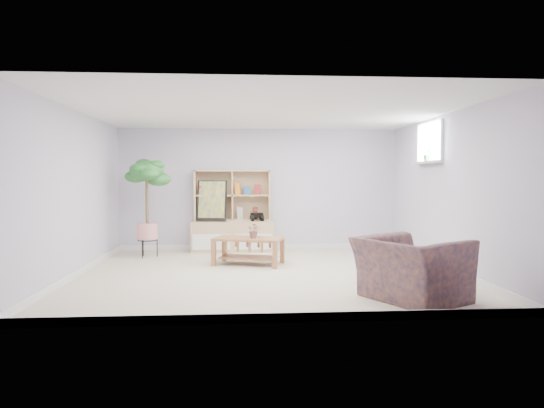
{
  "coord_description": "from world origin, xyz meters",
  "views": [
    {
      "loc": [
        -0.4,
        -7.16,
        1.41
      ],
      "look_at": [
        0.11,
        0.31,
        1.02
      ],
      "focal_mm": 32.0,
      "sensor_mm": 36.0,
      "label": 1
    }
  ],
  "objects": [
    {
      "name": "sill_plant",
      "position": [
        2.67,
        0.57,
        1.81
      ],
      "size": [
        0.16,
        0.14,
        0.23
      ],
      "primitive_type": "imported",
      "rotation": [
        0.0,
        0.0,
        0.39
      ],
      "color": "#1C6125",
      "rests_on": "window_sill"
    },
    {
      "name": "poster",
      "position": [
        -0.92,
        2.18,
        0.99
      ],
      "size": [
        0.59,
        0.23,
        0.79
      ],
      "primitive_type": null,
      "rotation": [
        0.0,
        0.0,
        -0.18
      ],
      "color": "yellow",
      "rests_on": "storage_unit"
    },
    {
      "name": "armchair",
      "position": [
        1.6,
        -1.71,
        0.41
      ],
      "size": [
        1.4,
        1.45,
        0.83
      ],
      "primitive_type": "imported",
      "rotation": [
        0.0,
        0.0,
        2.08
      ],
      "color": "#191F3D",
      "rests_on": "floor"
    },
    {
      "name": "window_sill",
      "position": [
        2.67,
        0.6,
        1.68
      ],
      "size": [
        0.14,
        1.0,
        0.04
      ],
      "primitive_type": "cube",
      "color": "white",
      "rests_on": "walls"
    },
    {
      "name": "floor",
      "position": [
        0.0,
        0.0,
        0.0
      ],
      "size": [
        5.5,
        5.0,
        0.01
      ],
      "primitive_type": "cube",
      "color": "#C1B69A",
      "rests_on": "ground"
    },
    {
      "name": "table_plant",
      "position": [
        -0.15,
        0.68,
        0.57
      ],
      "size": [
        0.29,
        0.29,
        0.25
      ],
      "primitive_type": "imported",
      "rotation": [
        0.0,
        0.0,
        -0.73
      ],
      "color": "#286533",
      "rests_on": "coffee_table"
    },
    {
      "name": "toy_truck",
      "position": [
        -0.05,
        2.18,
        0.68
      ],
      "size": [
        0.36,
        0.27,
        0.18
      ],
      "primitive_type": null,
      "rotation": [
        0.0,
        0.0,
        0.12
      ],
      "color": "black",
      "rests_on": "storage_unit"
    },
    {
      "name": "window",
      "position": [
        2.73,
        0.6,
        2.0
      ],
      "size": [
        0.1,
        0.98,
        0.68
      ],
      "primitive_type": null,
      "color": "white",
      "rests_on": "walls"
    },
    {
      "name": "ceiling",
      "position": [
        0.0,
        0.0,
        2.4
      ],
      "size": [
        5.5,
        5.0,
        0.01
      ],
      "primitive_type": "cube",
      "color": "white",
      "rests_on": "walls"
    },
    {
      "name": "coffee_table",
      "position": [
        -0.24,
        0.75,
        0.22
      ],
      "size": [
        1.22,
        0.9,
        0.45
      ],
      "primitive_type": null,
      "rotation": [
        0.0,
        0.0,
        -0.31
      ],
      "color": "brown",
      "rests_on": "floor"
    },
    {
      "name": "storage_unit",
      "position": [
        -0.52,
        2.24,
        0.79
      ],
      "size": [
        1.58,
        0.53,
        1.58
      ],
      "primitive_type": null,
      "color": "tan",
      "rests_on": "floor"
    },
    {
      "name": "walls",
      "position": [
        0.0,
        0.0,
        1.2
      ],
      "size": [
        5.51,
        5.01,
        2.4
      ],
      "color": "silver",
      "rests_on": "floor"
    },
    {
      "name": "baseboard",
      "position": [
        0.0,
        0.0,
        0.05
      ],
      "size": [
        5.5,
        5.0,
        0.1
      ],
      "primitive_type": null,
      "color": "white",
      "rests_on": "floor"
    },
    {
      "name": "floor_tree",
      "position": [
        -2.04,
        1.65,
        0.89
      ],
      "size": [
        0.74,
        0.74,
        1.78
      ],
      "primitive_type": null,
      "rotation": [
        0.0,
        0.0,
        0.14
      ],
      "color": "#1C6125",
      "rests_on": "floor"
    }
  ]
}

